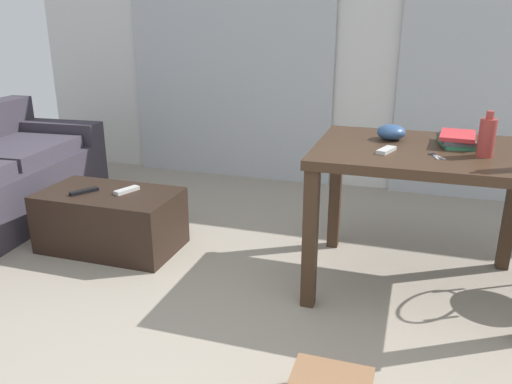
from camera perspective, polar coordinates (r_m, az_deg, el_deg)
ground_plane at (r=2.86m, az=6.39°, el=-11.28°), size 7.86×7.86×0.00m
wall_back at (r=4.50m, az=12.49°, el=15.88°), size 6.30×0.10×2.46m
curtains at (r=4.43m, az=12.22°, el=13.80°), size 4.30×0.03×2.14m
coffee_table at (r=3.44m, az=-15.94°, el=-3.05°), size 0.87×0.49×0.38m
craft_table at (r=2.81m, az=18.28°, el=2.39°), size 1.13×0.87×0.80m
bottle_far at (r=2.70m, az=24.44°, el=5.63°), size 0.08×0.08×0.22m
bowl at (r=2.92m, az=14.91°, el=6.50°), size 0.15×0.15×0.09m
book_stack at (r=2.90m, az=21.57°, el=5.54°), size 0.20×0.29×0.06m
tv_remote_on_table at (r=2.65m, az=14.39°, el=4.57°), size 0.09×0.15×0.02m
scissors at (r=2.64m, az=19.41°, el=3.87°), size 0.08×0.12×0.00m
tv_remote_primary at (r=3.34m, az=-14.28°, el=0.19°), size 0.11×0.18×0.02m
tv_remote_secondary at (r=3.40m, az=-18.69°, el=0.07°), size 0.13×0.18×0.02m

